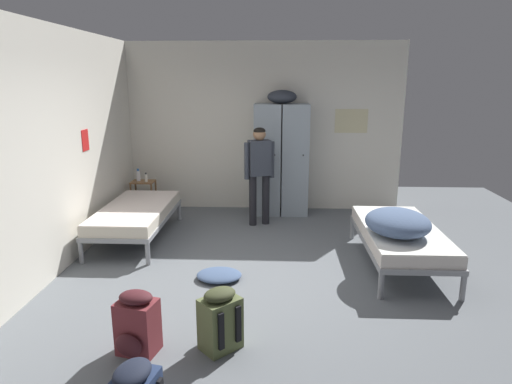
{
  "coord_description": "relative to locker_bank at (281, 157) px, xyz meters",
  "views": [
    {
      "loc": [
        0.23,
        -4.79,
        2.23
      ],
      "look_at": [
        0.0,
        0.29,
        0.95
      ],
      "focal_mm": 31.35,
      "sensor_mm": 36.0,
      "label": 1
    }
  ],
  "objects": [
    {
      "name": "ground_plane",
      "position": [
        -0.32,
        -2.63,
        -0.97
      ],
      "size": [
        9.3,
        9.3,
        0.0
      ],
      "primitive_type": "plane",
      "color": "slate"
    },
    {
      "name": "bed_right",
      "position": [
        1.44,
        -2.17,
        -0.59
      ],
      "size": [
        0.9,
        1.9,
        0.49
      ],
      "color": "gray",
      "rests_on": "ground_plane"
    },
    {
      "name": "backpack_olive",
      "position": [
        -0.55,
        -4.04,
        -0.71
      ],
      "size": [
        0.42,
        0.42,
        0.55
      ],
      "color": "#566038",
      "rests_on": "ground_plane"
    },
    {
      "name": "water_bottle",
      "position": [
        -2.41,
        -0.15,
        -0.31
      ],
      "size": [
        0.07,
        0.07,
        0.21
      ],
      "color": "white",
      "rests_on": "shelf_unit"
    },
    {
      "name": "clothes_pile_denim",
      "position": [
        -0.73,
        -2.69,
        -0.92
      ],
      "size": [
        0.52,
        0.43,
        0.09
      ],
      "color": "#42567A",
      "rests_on": "ground_plane"
    },
    {
      "name": "locker_bank",
      "position": [
        0.0,
        0.0,
        0.0
      ],
      "size": [
        0.9,
        0.55,
        2.07
      ],
      "color": "#8C99A3",
      "rests_on": "ground_plane"
    },
    {
      "name": "room_backdrop",
      "position": [
        -1.6,
        -1.31,
        0.46
      ],
      "size": [
        4.74,
        5.87,
        2.85
      ],
      "color": "silver",
      "rests_on": "ground_plane"
    },
    {
      "name": "lotion_bottle",
      "position": [
        -2.26,
        -0.21,
        -0.33
      ],
      "size": [
        0.05,
        0.05,
        0.15
      ],
      "color": "white",
      "rests_on": "shelf_unit"
    },
    {
      "name": "bed_left_rear",
      "position": [
        -2.08,
        -1.41,
        -0.59
      ],
      "size": [
        0.9,
        1.9,
        0.49
      ],
      "color": "gray",
      "rests_on": "ground_plane"
    },
    {
      "name": "backpack_maroon",
      "position": [
        -1.22,
        -4.14,
        -0.71
      ],
      "size": [
        0.37,
        0.38,
        0.55
      ],
      "color": "maroon",
      "rests_on": "ground_plane"
    },
    {
      "name": "bedding_heap",
      "position": [
        1.33,
        -2.43,
        -0.34
      ],
      "size": [
        0.73,
        0.86,
        0.29
      ],
      "color": "slate",
      "rests_on": "bed_right"
    },
    {
      "name": "shelf_unit",
      "position": [
        -2.33,
        -0.17,
        -0.62
      ],
      "size": [
        0.38,
        0.3,
        0.57
      ],
      "color": "brown",
      "rests_on": "ground_plane"
    },
    {
      "name": "person_traveler",
      "position": [
        -0.34,
        -0.66,
        -0.05
      ],
      "size": [
        0.46,
        0.3,
        1.53
      ],
      "color": "black",
      "rests_on": "ground_plane"
    }
  ]
}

